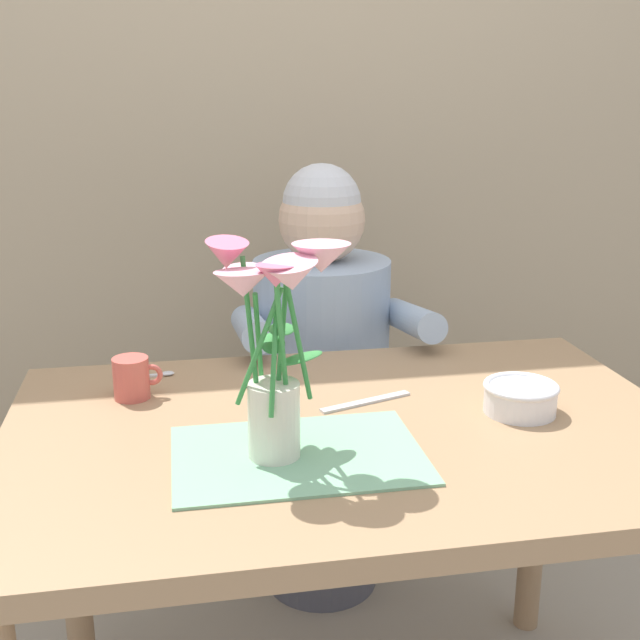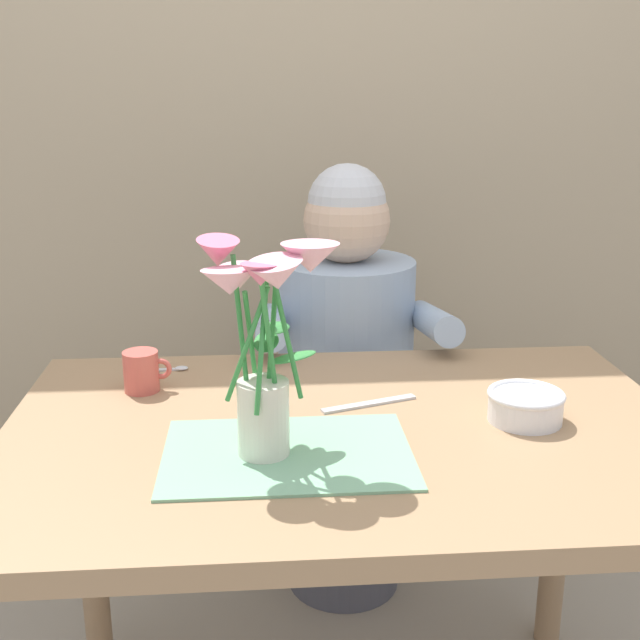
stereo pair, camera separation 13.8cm
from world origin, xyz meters
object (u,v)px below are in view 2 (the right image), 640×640
(seated_person, at_px, (345,390))
(coffee_cup, at_px, (142,371))
(ceramic_bowl, at_px, (525,405))
(dinner_knife, at_px, (369,404))
(flower_vase, at_px, (264,326))

(seated_person, xyz_separation_m, coffee_cup, (-0.44, -0.42, 0.22))
(ceramic_bowl, height_order, dinner_knife, ceramic_bowl)
(seated_person, distance_m, ceramic_bowl, 0.70)
(flower_vase, xyz_separation_m, dinner_knife, (0.19, 0.20, -0.22))
(ceramic_bowl, distance_m, dinner_knife, 0.28)
(ceramic_bowl, bearing_deg, coffee_cup, 164.02)
(seated_person, xyz_separation_m, flower_vase, (-0.21, -0.72, 0.40))
(coffee_cup, bearing_deg, flower_vase, -52.03)
(seated_person, xyz_separation_m, dinner_knife, (-0.01, -0.52, 0.18))
(flower_vase, xyz_separation_m, ceramic_bowl, (0.46, 0.10, -0.19))
(seated_person, bearing_deg, ceramic_bowl, -67.79)
(ceramic_bowl, bearing_deg, dinner_knife, 160.77)
(dinner_knife, height_order, coffee_cup, coffee_cup)
(seated_person, distance_m, coffee_cup, 0.65)
(seated_person, bearing_deg, dinner_knife, -91.49)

